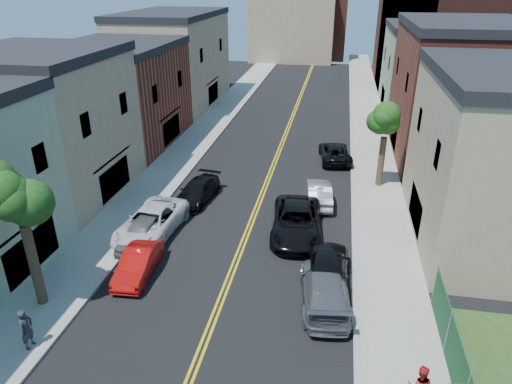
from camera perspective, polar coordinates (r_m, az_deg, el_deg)
The scene contains 25 objects.
sidewalk_left at distance 44.85m, azimuth -6.57°, elevation 7.49°, with size 3.20×100.00×0.15m, color gray.
sidewalk_right at distance 43.18m, azimuth 14.10°, elevation 6.18°, with size 3.20×100.00×0.15m, color gray.
curb_left at distance 44.39m, azimuth -4.39°, elevation 7.39°, with size 0.30×100.00×0.15m, color gray.
curb_right at distance 43.09m, azimuth 11.77°, elevation 6.37°, with size 0.30×100.00×0.15m, color gray.
bldg_left_tan_near at distance 33.17m, azimuth -24.69°, elevation 6.95°, with size 9.00×10.00×9.00m, color #998466.
bldg_left_brick at distance 42.43m, azimuth -16.47°, elevation 11.11°, with size 9.00×12.00×8.00m, color brown.
bldg_left_tan_far at distance 54.91m, azimuth -10.14°, elevation 15.56°, with size 9.00×16.00×9.50m, color #998466.
bldg_right_tan at distance 28.10m, azimuth 29.04°, elevation 3.01°, with size 9.00×12.00×9.00m, color #998466.
bldg_right_brick at distance 40.90m, azimuth 23.65°, elevation 10.99°, with size 9.00×14.00×10.00m, color brown.
bldg_right_palegrn at distance 54.51m, azimuth 20.57°, elevation 13.80°, with size 9.00×12.00×8.50m, color gray.
church at distance 69.23m, azimuth 21.02°, elevation 18.40°, with size 16.20×14.20×22.60m.
backdrop_left at distance 83.67m, azimuth 4.53°, elevation 19.94°, with size 14.00×8.00×12.00m, color #998466.
backdrop_center at distance 87.42m, azimuth 7.56°, elevation 19.38°, with size 10.00×8.00×10.00m, color brown.
tree_left_mid at distance 20.69m, azimuth -27.93°, elevation 2.28°, with size 5.20×5.20×9.29m.
tree_right_far at distance 32.03m, azimuth 16.02°, elevation 10.05°, with size 4.40×4.40×8.03m.
red_sedan at distance 23.88m, azimuth -14.35°, elevation -8.53°, with size 1.41×4.04×1.33m, color red.
white_pickup at distance 27.11m, azimuth -12.85°, elevation -3.68°, with size 2.68×5.80×1.61m, color silver.
grey_car_left at distance 26.37m, azimuth -13.93°, elevation -4.91°, with size 1.69×4.20×1.43m, color slate.
black_car_left at distance 30.73m, azimuth -7.30°, elevation 0.09°, with size 1.89×4.64×1.35m, color black.
grey_car_right at distance 21.55m, azimuth 8.52°, elevation -11.69°, with size 2.18×5.36×1.56m, color #55575D.
black_car_right at distance 22.77m, azimuth 8.89°, elevation -9.25°, with size 2.01×5.00×1.70m, color black.
silver_car_right at distance 30.40m, azimuth 7.81°, elevation -0.14°, with size 1.52×4.36×1.44m, color #A8ABB0.
dark_car_right_far at distance 37.79m, azimuth 9.74°, elevation 4.85°, with size 2.30×4.99×1.39m, color black.
black_suv_lane at distance 26.58m, azimuth 5.02°, elevation -3.64°, with size 2.77×6.01×1.67m, color black.
pedestrian_left at distance 20.94m, azimuth -26.49°, elevation -14.92°, with size 0.64×0.42×1.76m, color #23242A.
Camera 1 is at (4.65, -0.87, 13.63)m, focal length 32.36 mm.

